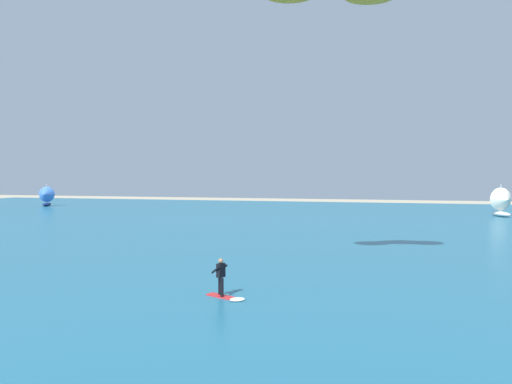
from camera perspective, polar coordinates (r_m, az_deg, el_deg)
ocean at (r=51.96m, az=9.03°, el=-3.92°), size 160.00×90.00×0.10m
kitesurfer at (r=21.42m, az=-3.74°, el=-10.60°), size 2.01×1.32×1.67m
sailboat_heeled_over at (r=68.96m, az=26.93°, el=-1.04°), size 3.28×3.68×4.13m
sailboat_far_right at (r=90.03m, az=-23.33°, el=-0.45°), size 2.94×3.32×3.73m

